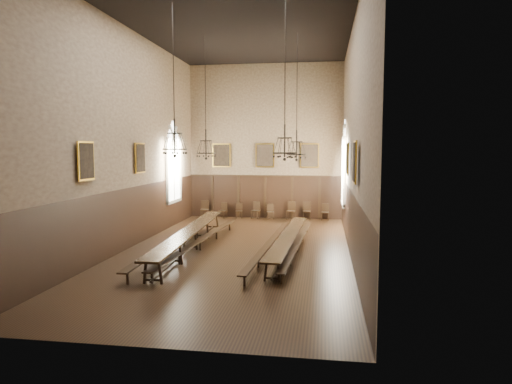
% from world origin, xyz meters
% --- Properties ---
extents(floor, '(9.00, 18.00, 0.02)m').
position_xyz_m(floor, '(0.00, 0.00, -0.01)').
color(floor, black).
rests_on(floor, ground).
extents(ceiling, '(9.00, 18.00, 0.02)m').
position_xyz_m(ceiling, '(0.00, 0.00, 9.01)').
color(ceiling, black).
rests_on(ceiling, ground).
extents(wall_back, '(9.00, 0.02, 9.00)m').
position_xyz_m(wall_back, '(0.00, 9.01, 4.50)').
color(wall_back, '#8B7555').
rests_on(wall_back, ground).
extents(wall_front, '(9.00, 0.02, 9.00)m').
position_xyz_m(wall_front, '(0.00, -9.01, 4.50)').
color(wall_front, '#8B7555').
rests_on(wall_front, ground).
extents(wall_left, '(0.02, 18.00, 9.00)m').
position_xyz_m(wall_left, '(-4.51, 0.00, 4.50)').
color(wall_left, '#8B7555').
rests_on(wall_left, ground).
extents(wall_right, '(0.02, 18.00, 9.00)m').
position_xyz_m(wall_right, '(4.51, 0.00, 4.50)').
color(wall_right, '#8B7555').
rests_on(wall_right, ground).
extents(wainscot_panelling, '(9.00, 18.00, 2.50)m').
position_xyz_m(wainscot_panelling, '(0.00, 0.00, 1.25)').
color(wainscot_panelling, black).
rests_on(wainscot_panelling, floor).
extents(table_left, '(1.29, 10.58, 0.82)m').
position_xyz_m(table_left, '(-1.90, 0.02, 0.41)').
color(table_left, black).
rests_on(table_left, floor).
extents(table_right, '(1.05, 9.12, 0.71)m').
position_xyz_m(table_right, '(2.09, 0.14, 0.36)').
color(table_right, black).
rests_on(table_right, floor).
extents(bench_left_outer, '(0.66, 10.59, 0.48)m').
position_xyz_m(bench_left_outer, '(-2.55, -0.03, 0.30)').
color(bench_left_outer, black).
rests_on(bench_left_outer, floor).
extents(bench_left_inner, '(0.83, 10.03, 0.45)m').
position_xyz_m(bench_left_inner, '(-1.46, -0.06, 0.29)').
color(bench_left_inner, black).
rests_on(bench_left_inner, floor).
extents(bench_right_inner, '(0.76, 9.48, 0.43)m').
position_xyz_m(bench_right_inner, '(1.36, -0.18, 0.27)').
color(bench_right_inner, black).
rests_on(bench_right_inner, floor).
extents(bench_right_outer, '(0.75, 9.49, 0.43)m').
position_xyz_m(bench_right_outer, '(2.44, 0.20, 0.27)').
color(bench_right_outer, black).
rests_on(bench_right_outer, floor).
extents(chair_0, '(0.48, 0.48, 1.02)m').
position_xyz_m(chair_0, '(-3.56, 8.47, 0.31)').
color(chair_0, black).
rests_on(chair_0, floor).
extents(chair_1, '(0.52, 0.52, 0.92)m').
position_xyz_m(chair_1, '(-2.45, 8.47, 0.28)').
color(chair_1, black).
rests_on(chair_1, floor).
extents(chair_2, '(0.44, 0.44, 0.87)m').
position_xyz_m(chair_2, '(-1.49, 8.59, 0.26)').
color(chair_2, black).
rests_on(chair_2, floor).
extents(chair_3, '(0.52, 0.52, 0.98)m').
position_xyz_m(chair_3, '(-0.50, 8.60, 0.30)').
color(chair_3, black).
rests_on(chair_3, floor).
extents(chair_4, '(0.48, 0.48, 0.88)m').
position_xyz_m(chair_4, '(0.38, 8.52, 0.27)').
color(chair_4, black).
rests_on(chair_4, floor).
extents(chair_5, '(0.53, 0.53, 1.04)m').
position_xyz_m(chair_5, '(1.58, 8.52, 0.31)').
color(chair_5, black).
rests_on(chair_5, floor).
extents(chair_6, '(0.45, 0.45, 1.02)m').
position_xyz_m(chair_6, '(2.48, 8.60, 0.31)').
color(chair_6, black).
rests_on(chair_6, floor).
extents(chair_7, '(0.44, 0.44, 0.95)m').
position_xyz_m(chair_7, '(3.54, 8.57, 0.29)').
color(chair_7, black).
rests_on(chair_7, floor).
extents(chandelier_back_left, '(0.85, 0.85, 5.25)m').
position_xyz_m(chandelier_back_left, '(-1.74, 2.06, 4.25)').
color(chandelier_back_left, black).
rests_on(chandelier_back_left, ceiling).
extents(chandelier_back_right, '(0.85, 0.85, 5.30)m').
position_xyz_m(chandelier_back_right, '(2.25, 2.28, 4.20)').
color(chandelier_back_right, black).
rests_on(chandelier_back_right, ceiling).
extents(chandelier_front_left, '(0.85, 0.85, 5.07)m').
position_xyz_m(chandelier_front_left, '(-1.68, -2.40, 4.42)').
color(chandelier_front_left, black).
rests_on(chandelier_front_left, ceiling).
extents(chandelier_front_right, '(0.75, 0.75, 5.17)m').
position_xyz_m(chandelier_front_right, '(2.18, -2.88, 4.37)').
color(chandelier_front_right, black).
rests_on(chandelier_front_right, ceiling).
extents(portrait_back_0, '(1.10, 0.12, 1.40)m').
position_xyz_m(portrait_back_0, '(-2.60, 8.88, 3.70)').
color(portrait_back_0, gold).
rests_on(portrait_back_0, wall_back).
extents(portrait_back_1, '(1.10, 0.12, 1.40)m').
position_xyz_m(portrait_back_1, '(0.00, 8.88, 3.70)').
color(portrait_back_1, gold).
rests_on(portrait_back_1, wall_back).
extents(portrait_back_2, '(1.10, 0.12, 1.40)m').
position_xyz_m(portrait_back_2, '(2.60, 8.88, 3.70)').
color(portrait_back_2, gold).
rests_on(portrait_back_2, wall_back).
extents(portrait_left_0, '(0.12, 1.00, 1.30)m').
position_xyz_m(portrait_left_0, '(-4.38, 1.00, 3.70)').
color(portrait_left_0, gold).
rests_on(portrait_left_0, wall_left).
extents(portrait_left_1, '(0.12, 1.00, 1.30)m').
position_xyz_m(portrait_left_1, '(-4.38, -3.50, 3.70)').
color(portrait_left_1, gold).
rests_on(portrait_left_1, wall_left).
extents(portrait_right_0, '(0.12, 1.00, 1.30)m').
position_xyz_m(portrait_right_0, '(4.38, 1.00, 3.70)').
color(portrait_right_0, gold).
rests_on(portrait_right_0, wall_right).
extents(portrait_right_1, '(0.12, 1.00, 1.30)m').
position_xyz_m(portrait_right_1, '(4.38, -3.50, 3.70)').
color(portrait_right_1, gold).
rests_on(portrait_right_1, wall_right).
extents(window_right, '(0.20, 2.20, 4.60)m').
position_xyz_m(window_right, '(4.43, 5.50, 3.40)').
color(window_right, white).
rests_on(window_right, wall_right).
extents(window_left, '(0.20, 2.20, 4.60)m').
position_xyz_m(window_left, '(-4.43, 5.50, 3.40)').
color(window_left, white).
rests_on(window_left, wall_left).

